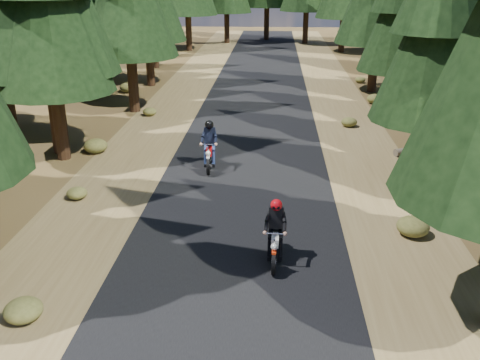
% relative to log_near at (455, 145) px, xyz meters
% --- Properties ---
extents(ground, '(120.00, 120.00, 0.00)m').
position_rel_log_near_xyz_m(ground, '(-8.54, -8.43, -0.16)').
color(ground, '#473419').
rests_on(ground, ground).
extents(road, '(6.00, 100.00, 0.01)m').
position_rel_log_near_xyz_m(road, '(-8.54, -3.43, -0.15)').
color(road, black).
rests_on(road, ground).
extents(shoulder_l, '(3.20, 100.00, 0.01)m').
position_rel_log_near_xyz_m(shoulder_l, '(-13.14, -3.43, -0.16)').
color(shoulder_l, brown).
rests_on(shoulder_l, ground).
extents(shoulder_r, '(3.20, 100.00, 0.01)m').
position_rel_log_near_xyz_m(shoulder_r, '(-3.94, -3.43, -0.16)').
color(shoulder_r, brown).
rests_on(shoulder_r, ground).
extents(log_near, '(5.53, 2.67, 0.32)m').
position_rel_log_near_xyz_m(log_near, '(0.00, 0.00, 0.00)').
color(log_near, '#4C4233').
rests_on(log_near, ground).
extents(understory_shrubs, '(16.27, 32.98, 0.61)m').
position_rel_log_near_xyz_m(understory_shrubs, '(-7.90, -0.99, 0.10)').
color(understory_shrubs, '#474C1E').
rests_on(understory_shrubs, ground).
extents(rider_lead, '(0.63, 1.87, 1.64)m').
position_rel_log_near_xyz_m(rider_lead, '(-7.47, -9.76, 0.39)').
color(rider_lead, silver).
rests_on(rider_lead, road).
extents(rider_follow, '(0.70, 2.04, 1.80)m').
position_rel_log_near_xyz_m(rider_follow, '(-9.93, -3.02, 0.44)').
color(rider_follow, '#A90B0B').
rests_on(rider_follow, road).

